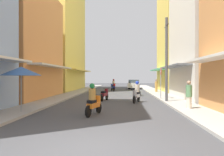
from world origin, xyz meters
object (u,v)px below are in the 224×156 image
object	(u,v)px
motorbike_red	(114,85)
parked_car	(134,84)
motorbike_blue	(113,87)
utility_pole	(167,59)
motorbike_orange	(94,101)
pedestrian_midway	(189,96)
street_sign_no_entry	(161,79)
motorbike_white	(138,90)
motorbike_silver	(137,93)
pedestrian_far	(156,86)
vendor_umbrella	(21,71)
motorbike_maroon	(105,94)

from	to	relation	value
motorbike_red	parked_car	distance (m)	4.20
motorbike_blue	utility_pole	distance (m)	13.87
motorbike_orange	pedestrian_midway	distance (m)	5.43
parked_car	street_sign_no_entry	size ratio (longest dim) A/B	1.60
motorbike_blue	pedestrian_midway	world-z (taller)	pedestrian_midway
motorbike_white	motorbike_blue	bearing A→B (deg)	113.82
motorbike_silver	parked_car	world-z (taller)	motorbike_silver
utility_pole	street_sign_no_entry	world-z (taller)	utility_pole
pedestrian_far	street_sign_no_entry	xyz separation A→B (m)	(-0.85, -8.13, 0.91)
vendor_umbrella	motorbike_white	bearing A→B (deg)	60.15
motorbike_maroon	utility_pole	xyz separation A→B (m)	(4.65, -1.17, 2.68)
motorbike_silver	pedestrian_midway	world-z (taller)	pedestrian_midway
motorbike_maroon	street_sign_no_entry	bearing A→B (deg)	8.92
motorbike_maroon	vendor_umbrella	bearing A→B (deg)	-119.47
motorbike_maroon	motorbike_blue	bearing A→B (deg)	89.80
motorbike_blue	motorbike_red	distance (m)	2.85
motorbike_blue	utility_pole	xyz separation A→B (m)	(4.60, -12.81, 2.68)
motorbike_maroon	parked_car	bearing A→B (deg)	79.69
motorbike_blue	motorbike_red	xyz separation A→B (m)	(0.02, 2.84, 0.20)
motorbike_white	motorbike_red	xyz separation A→B (m)	(-2.89, 9.44, 0.20)
motorbike_maroon	motorbike_white	world-z (taller)	same
motorbike_white	street_sign_no_entry	size ratio (longest dim) A/B	0.68
motorbike_white	motorbike_silver	world-z (taller)	motorbike_silver
parked_car	motorbike_white	bearing A→B (deg)	-90.93
utility_pole	parked_car	bearing A→B (deg)	94.61
motorbike_red	motorbike_silver	bearing A→B (deg)	-81.29
pedestrian_midway	motorbike_blue	bearing A→B (deg)	107.27
street_sign_no_entry	motorbike_silver	bearing A→B (deg)	-137.65
motorbike_orange	pedestrian_far	world-z (taller)	pedestrian_far
motorbike_red	parked_car	bearing A→B (deg)	42.59
street_sign_no_entry	pedestrian_midway	bearing A→B (deg)	-83.60
motorbike_red	vendor_umbrella	size ratio (longest dim) A/B	0.74
motorbike_white	street_sign_no_entry	world-z (taller)	street_sign_no_entry
pedestrian_far	pedestrian_midway	size ratio (longest dim) A/B	0.96
motorbike_orange	utility_pole	world-z (taller)	utility_pole
motorbike_maroon	pedestrian_far	bearing A→B (deg)	58.64
parked_car	pedestrian_far	distance (m)	8.77
vendor_umbrella	motorbike_orange	bearing A→B (deg)	-1.93
motorbike_white	motorbike_red	distance (m)	9.87
motorbike_blue	pedestrian_midway	bearing A→B (deg)	-72.73
motorbike_orange	vendor_umbrella	distance (m)	4.00
parked_car	street_sign_no_entry	xyz separation A→B (m)	(1.39, -16.61, 0.98)
motorbike_silver	pedestrian_midway	distance (m)	4.57
motorbike_orange	pedestrian_far	size ratio (longest dim) A/B	1.09
motorbike_maroon	motorbike_white	size ratio (longest dim) A/B	0.99
motorbike_blue	motorbike_silver	size ratio (longest dim) A/B	1.01
street_sign_no_entry	motorbike_blue	bearing A→B (deg)	112.40
motorbike_maroon	pedestrian_midway	distance (m)	7.10
motorbike_silver	motorbike_orange	bearing A→B (deg)	-114.01
motorbike_silver	street_sign_no_entry	xyz separation A→B (m)	(2.08, 1.90, 1.01)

